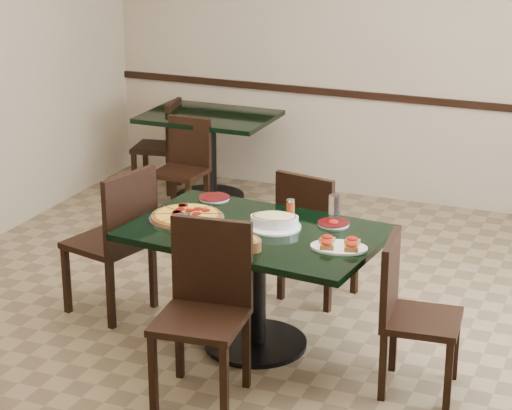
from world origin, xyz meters
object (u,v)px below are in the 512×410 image
at_px(back_chair_left, 164,141).
at_px(bread_basket, 246,242).
at_px(back_chair_near, 185,163).
at_px(chair_near, 206,300).
at_px(chair_right, 408,307).
at_px(back_table, 209,140).
at_px(main_table, 256,259).
at_px(bruschetta_platter, 339,245).
at_px(chair_far, 313,230).
at_px(lasagna_casserole, 274,220).
at_px(chair_left, 118,234).
at_px(pepperoni_pizza, 187,216).

height_order(back_chair_left, bread_basket, bread_basket).
bearing_deg(back_chair_left, back_chair_near, 30.89).
xyz_separation_m(chair_near, bread_basket, (0.10, 0.32, 0.24)).
xyz_separation_m(chair_right, bread_basket, (-0.90, -0.14, 0.30)).
relative_size(back_table, back_chair_near, 1.34).
bearing_deg(bread_basket, back_chair_near, 150.29).
xyz_separation_m(main_table, bruschetta_platter, (0.54, -0.10, 0.21)).
distance_m(main_table, bread_basket, 0.37).
bearing_deg(chair_far, lasagna_casserole, 101.23).
bearing_deg(bread_basket, chair_near, -81.19).
bearing_deg(chair_near, chair_right, 18.58).
xyz_separation_m(back_chair_near, back_chair_left, (-0.47, 0.53, -0.00)).
height_order(back_chair_near, back_chair_left, back_chair_near).
bearing_deg(lasagna_casserole, back_table, 107.94).
bearing_deg(back_table, back_chair_near, -90.50).
bearing_deg(chair_near, back_chair_left, 114.97).
xyz_separation_m(chair_left, lasagna_casserole, (1.07, -0.01, 0.25)).
relative_size(main_table, bread_basket, 6.34).
height_order(back_table, chair_right, chair_right).
distance_m(chair_right, lasagna_casserole, 0.95).
bearing_deg(back_table, chair_near, -65.10).
xyz_separation_m(back_chair_near, bread_basket, (1.52, -2.25, 0.34)).
bearing_deg(chair_far, pepperoni_pizza, 65.03).
xyz_separation_m(back_table, back_chair_near, (-0.00, -0.47, -0.08)).
height_order(chair_left, bruschetta_platter, chair_left).
bearing_deg(lasagna_casserole, chair_far, 74.68).
height_order(main_table, back_chair_near, back_chair_near).
height_order(chair_far, chair_left, chair_left).
distance_m(back_table, pepperoni_pizza, 2.63).
distance_m(chair_far, back_chair_left, 2.66).
bearing_deg(chair_far, bread_basket, 100.02).
distance_m(chair_near, chair_left, 1.18).
xyz_separation_m(chair_right, bruschetta_platter, (-0.42, 0.05, 0.28)).
bearing_deg(chair_right, back_table, 37.09).
relative_size(chair_right, back_chair_near, 1.08).
relative_size(chair_far, back_chair_left, 1.11).
bearing_deg(bruschetta_platter, back_chair_left, 125.23).
bearing_deg(chair_right, chair_far, 38.07).
xyz_separation_m(chair_near, pepperoni_pizza, (-0.42, 0.63, 0.22)).
bearing_deg(back_table, main_table, -59.21).
distance_m(back_chair_left, pepperoni_pizza, 2.90).
distance_m(back_table, chair_right, 3.53).
xyz_separation_m(back_table, chair_left, (0.46, -2.35, 0.03)).
relative_size(chair_near, bruschetta_platter, 2.78).
distance_m(chair_near, back_chair_left, 3.64).
bearing_deg(chair_near, main_table, 80.33).
height_order(chair_far, pepperoni_pizza, chair_far).
bearing_deg(main_table, chair_far, 88.40).
bearing_deg(main_table, back_table, 125.99).
distance_m(main_table, chair_right, 0.98).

